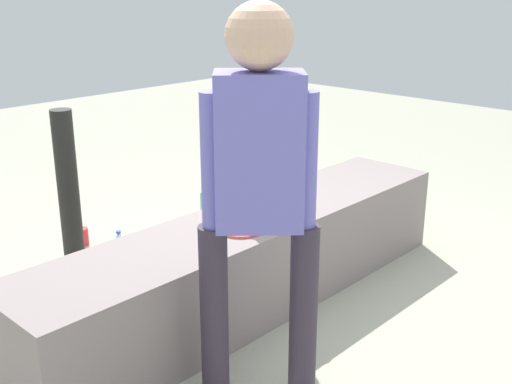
# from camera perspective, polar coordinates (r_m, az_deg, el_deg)

# --- Properties ---
(ground_plane) EXTENTS (12.00, 12.00, 0.00)m
(ground_plane) POSITION_cam_1_polar(r_m,az_deg,el_deg) (3.35, -0.34, -9.96)
(ground_plane) COLOR #A7A692
(concrete_ledge) EXTENTS (2.60, 0.52, 0.48)m
(concrete_ledge) POSITION_cam_1_polar(r_m,az_deg,el_deg) (3.24, -0.35, -6.22)
(concrete_ledge) COLOR gray
(concrete_ledge) RESTS_ON ground_plane
(child_seated) EXTENTS (0.28, 0.34, 0.48)m
(child_seated) POSITION_cam_1_polar(r_m,az_deg,el_deg) (3.11, -0.00, 1.69)
(child_seated) COLOR #281D43
(child_seated) RESTS_ON concrete_ledge
(adult_standing) EXTENTS (0.36, 0.36, 1.54)m
(adult_standing) POSITION_cam_1_polar(r_m,az_deg,el_deg) (2.27, 0.29, 1.36)
(adult_standing) COLOR #342B39
(adult_standing) RESTS_ON ground_plane
(cake_plate) EXTENTS (0.22, 0.22, 0.07)m
(cake_plate) POSITION_cam_1_polar(r_m,az_deg,el_deg) (2.97, -1.35, -3.07)
(cake_plate) COLOR #E0594C
(cake_plate) RESTS_ON concrete_ledge
(gift_bag) EXTENTS (0.21, 0.12, 0.31)m
(gift_bag) POSITION_cam_1_polar(r_m,az_deg,el_deg) (4.23, -3.42, -1.66)
(gift_bag) COLOR #59C6B2
(gift_bag) RESTS_ON ground_plane
(railing_post) EXTENTS (0.36, 0.36, 0.99)m
(railing_post) POSITION_cam_1_polar(r_m,az_deg,el_deg) (3.49, -16.27, -3.02)
(railing_post) COLOR black
(railing_post) RESTS_ON ground_plane
(water_bottle_near_gift) EXTENTS (0.06, 0.06, 0.18)m
(water_bottle_near_gift) POSITION_cam_1_polar(r_m,az_deg,el_deg) (3.89, -12.22, -4.80)
(water_bottle_near_gift) COLOR silver
(water_bottle_near_gift) RESTS_ON ground_plane
(water_bottle_far_side) EXTENTS (0.07, 0.07, 0.18)m
(water_bottle_far_side) POSITION_cam_1_polar(r_m,az_deg,el_deg) (3.77, -9.34, -5.40)
(water_bottle_far_side) COLOR silver
(water_bottle_far_side) RESTS_ON ground_plane
(party_cup_red) EXTENTS (0.07, 0.07, 0.11)m
(party_cup_red) POSITION_cam_1_polar(r_m,az_deg,el_deg) (4.17, -15.37, -3.89)
(party_cup_red) COLOR red
(party_cup_red) RESTS_ON ground_plane
(handbag_black_leather) EXTENTS (0.27, 0.14, 0.34)m
(handbag_black_leather) POSITION_cam_1_polar(r_m,az_deg,el_deg) (4.46, 4.44, -0.76)
(handbag_black_leather) COLOR black
(handbag_black_leather) RESTS_ON ground_plane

